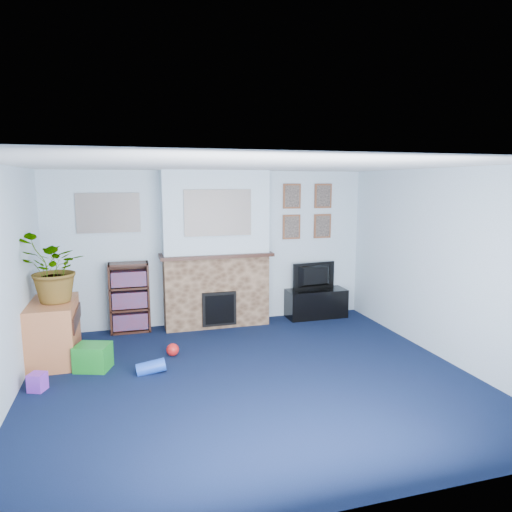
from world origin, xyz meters
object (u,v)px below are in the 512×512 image
object	(u,v)px
bookshelf	(130,299)
sideboard	(54,333)
tv_stand	(316,304)
television	(316,276)

from	to	relation	value
bookshelf	sideboard	world-z (taller)	bookshelf
tv_stand	television	xyz separation A→B (m)	(0.00, 0.02, 0.46)
television	sideboard	world-z (taller)	television
sideboard	television	bearing A→B (deg)	12.34
tv_stand	sideboard	xyz separation A→B (m)	(-3.92, -0.84, 0.12)
bookshelf	tv_stand	bearing A→B (deg)	-1.47
tv_stand	bookshelf	size ratio (longest dim) A/B	0.94
tv_stand	sideboard	size ratio (longest dim) A/B	1.01
tv_stand	television	distance (m)	0.46
tv_stand	bookshelf	world-z (taller)	bookshelf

